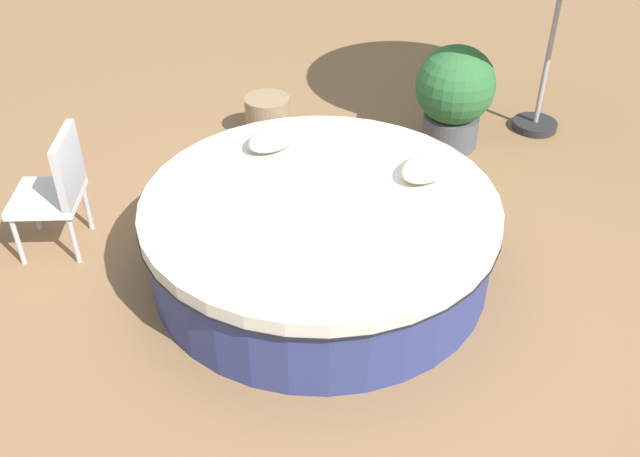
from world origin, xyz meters
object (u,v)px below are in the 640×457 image
(patio_chair, at_px, (57,185))
(side_table, at_px, (268,117))
(round_bed, at_px, (320,235))
(throw_pillow_0, at_px, (430,165))
(throw_pillow_1, at_px, (274,138))
(planter, at_px, (454,93))

(patio_chair, xyz_separation_m, side_table, (-2.31, -0.14, -0.35))
(round_bed, distance_m, throw_pillow_0, 0.96)
(round_bed, height_order, side_table, round_bed)
(round_bed, bearing_deg, side_table, -123.64)
(throw_pillow_1, distance_m, planter, 2.01)
(patio_chair, height_order, side_table, patio_chair)
(throw_pillow_1, relative_size, planter, 0.49)
(throw_pillow_1, distance_m, patio_chair, 1.68)
(throw_pillow_0, distance_m, patio_chair, 2.79)
(throw_pillow_0, bearing_deg, round_bed, -24.88)
(throw_pillow_1, bearing_deg, round_bed, 68.39)
(round_bed, distance_m, patio_chair, 2.01)
(round_bed, height_order, throw_pillow_0, throw_pillow_0)
(throw_pillow_0, height_order, side_table, throw_pillow_0)
(patio_chair, height_order, planter, planter)
(throw_pillow_1, bearing_deg, patio_chair, -32.12)
(round_bed, relative_size, planter, 2.58)
(throw_pillow_1, distance_m, side_table, 1.45)
(patio_chair, bearing_deg, side_table, -41.35)
(round_bed, distance_m, side_table, 2.17)
(throw_pillow_1, xyz_separation_m, planter, (-1.97, 0.39, -0.18))
(throw_pillow_0, height_order, patio_chair, patio_chair)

